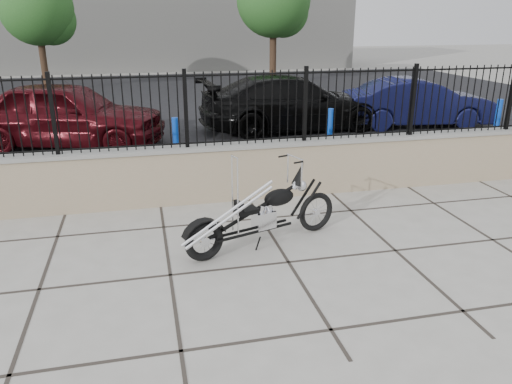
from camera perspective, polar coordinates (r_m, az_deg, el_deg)
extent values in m
plane|color=#99968E|center=(6.47, 3.73, -8.02)|extent=(90.00, 90.00, 0.00)
plane|color=black|center=(18.31, -7.65, 9.92)|extent=(30.00, 30.00, 0.00)
cube|color=gray|center=(8.53, -0.99, 2.43)|extent=(14.00, 0.36, 0.96)
cube|color=black|center=(8.28, -1.03, 9.59)|extent=(14.00, 0.08, 1.20)
imported|color=#40090E|center=(12.81, -20.84, 8.32)|extent=(4.93, 3.14, 1.56)
imported|color=black|center=(13.87, 4.20, 10.10)|extent=(5.21, 2.39, 1.48)
imported|color=#0E1136|center=(14.99, 18.01, 9.68)|extent=(4.26, 2.02, 1.35)
cylinder|color=#0D3FC3|center=(10.51, -9.13, 5.64)|extent=(0.16, 0.16, 1.03)
cylinder|color=#0B45A5|center=(11.69, 8.45, 7.00)|extent=(0.13, 0.13, 1.00)
cylinder|color=#0D37CB|center=(13.43, 25.83, 7.15)|extent=(0.17, 0.17, 1.12)
cylinder|color=#382619|center=(22.87, -23.15, 13.87)|extent=(0.27, 0.27, 2.70)
sphere|color=#246029|center=(22.82, -23.87, 19.01)|extent=(2.88, 2.88, 2.88)
cylinder|color=#382619|center=(23.21, 1.95, 15.81)|extent=(0.30, 0.30, 3.02)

